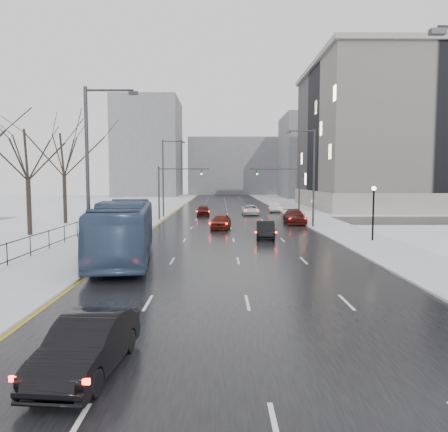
{
  "coord_description": "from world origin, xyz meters",
  "views": [
    {
      "loc": [
        -1.1,
        -4.18,
        5.0
      ],
      "look_at": [
        -0.83,
        25.24,
        2.5
      ],
      "focal_mm": 35.0,
      "sensor_mm": 36.0,
      "label": 1
    }
  ],
  "objects_px": {
    "sedan_right_far": "(295,217)",
    "streetlight_l_far": "(165,174)",
    "sedan_right_near": "(265,230)",
    "sedan_center_far": "(203,210)",
    "sedan_right_distant": "(275,207)",
    "mast_signal_left": "(168,187)",
    "sedan_left_near": "(88,345)",
    "sedan_right_cross": "(250,210)",
    "no_uturn_sign": "(313,203)",
    "lamppost_r_mid": "(373,205)",
    "streetlight_l_near": "(92,168)",
    "streetlight_r_mid": "(312,173)",
    "bus": "(124,230)",
    "tree_park_d": "(30,236)",
    "tree_park_e": "(66,224)",
    "sedan_center_near": "(221,221)",
    "mast_signal_right": "(290,186)"
  },
  "relations": [
    {
      "from": "sedan_left_near",
      "to": "sedan_center_near",
      "type": "height_order",
      "value": "sedan_center_near"
    },
    {
      "from": "lamppost_r_mid",
      "to": "sedan_right_cross",
      "type": "bearing_deg",
      "value": 106.6
    },
    {
      "from": "lamppost_r_mid",
      "to": "sedan_center_far",
      "type": "xyz_separation_m",
      "value": [
        -14.36,
        24.53,
        -2.18
      ]
    },
    {
      "from": "streetlight_l_near",
      "to": "sedan_right_distant",
      "type": "distance_m",
      "value": 44.51
    },
    {
      "from": "tree_park_d",
      "to": "streetlight_l_near",
      "type": "bearing_deg",
      "value": -55.47
    },
    {
      "from": "bus",
      "to": "sedan_right_cross",
      "type": "relative_size",
      "value": 2.69
    },
    {
      "from": "bus",
      "to": "sedan_center_near",
      "type": "distance_m",
      "value": 17.64
    },
    {
      "from": "lamppost_r_mid",
      "to": "sedan_left_near",
      "type": "height_order",
      "value": "lamppost_r_mid"
    },
    {
      "from": "tree_park_e",
      "to": "sedan_center_near",
      "type": "bearing_deg",
      "value": -16.08
    },
    {
      "from": "sedan_right_near",
      "to": "sedan_center_far",
      "type": "bearing_deg",
      "value": 109.72
    },
    {
      "from": "tree_park_e",
      "to": "sedan_right_near",
      "type": "xyz_separation_m",
      "value": [
        20.91,
        -11.93,
        0.75
      ]
    },
    {
      "from": "sedan_left_near",
      "to": "sedan_right_near",
      "type": "bearing_deg",
      "value": 79.45
    },
    {
      "from": "streetlight_l_far",
      "to": "sedan_right_cross",
      "type": "bearing_deg",
      "value": 20.9
    },
    {
      "from": "sedan_center_near",
      "to": "bus",
      "type": "bearing_deg",
      "value": -102.59
    },
    {
      "from": "lamppost_r_mid",
      "to": "sedan_left_near",
      "type": "distance_m",
      "value": 28.07
    },
    {
      "from": "tree_park_d",
      "to": "sedan_center_far",
      "type": "xyz_separation_m",
      "value": [
        14.44,
        20.53,
        0.76
      ]
    },
    {
      "from": "mast_signal_left",
      "to": "sedan_right_far",
      "type": "relative_size",
      "value": 1.22
    },
    {
      "from": "streetlight_l_near",
      "to": "streetlight_l_far",
      "type": "relative_size",
      "value": 1.0
    },
    {
      "from": "sedan_left_near",
      "to": "sedan_right_cross",
      "type": "distance_m",
      "value": 50.21
    },
    {
      "from": "mast_signal_right",
      "to": "sedan_left_near",
      "type": "height_order",
      "value": "mast_signal_right"
    },
    {
      "from": "sedan_right_distant",
      "to": "streetlight_l_far",
      "type": "bearing_deg",
      "value": -141.48
    },
    {
      "from": "tree_park_d",
      "to": "streetlight_l_near",
      "type": "height_order",
      "value": "streetlight_l_near"
    },
    {
      "from": "sedan_right_far",
      "to": "sedan_left_near",
      "type": "bearing_deg",
      "value": -106.37
    },
    {
      "from": "bus",
      "to": "sedan_right_cross",
      "type": "height_order",
      "value": "bus"
    },
    {
      "from": "streetlight_l_near",
      "to": "sedan_right_distant",
      "type": "height_order",
      "value": "streetlight_l_near"
    },
    {
      "from": "mast_signal_left",
      "to": "sedan_right_far",
      "type": "xyz_separation_m",
      "value": [
        14.53,
        -4.03,
        -3.29
      ]
    },
    {
      "from": "sedan_right_far",
      "to": "lamppost_r_mid",
      "type": "bearing_deg",
      "value": -73.73
    },
    {
      "from": "streetlight_l_near",
      "to": "sedan_right_near",
      "type": "bearing_deg",
      "value": 47.98
    },
    {
      "from": "sedan_right_far",
      "to": "streetlight_l_far",
      "type": "bearing_deg",
      "value": 153.47
    },
    {
      "from": "lamppost_r_mid",
      "to": "streetlight_r_mid",
      "type": "bearing_deg",
      "value": 105.82
    },
    {
      "from": "sedan_right_far",
      "to": "sedan_right_distant",
      "type": "xyz_separation_m",
      "value": [
        -0.0,
        17.52,
        -0.02
      ]
    },
    {
      "from": "sedan_center_near",
      "to": "sedan_center_far",
      "type": "bearing_deg",
      "value": 106.04
    },
    {
      "from": "sedan_left_near",
      "to": "sedan_right_distant",
      "type": "distance_m",
      "value": 56.02
    },
    {
      "from": "streetlight_l_near",
      "to": "mast_signal_left",
      "type": "relative_size",
      "value": 1.54
    },
    {
      "from": "mast_signal_right",
      "to": "bus",
      "type": "height_order",
      "value": "mast_signal_right"
    },
    {
      "from": "sedan_right_cross",
      "to": "sedan_center_far",
      "type": "bearing_deg",
      "value": -164.89
    },
    {
      "from": "streetlight_l_far",
      "to": "streetlight_r_mid",
      "type": "bearing_deg",
      "value": -36.3
    },
    {
      "from": "bus",
      "to": "sedan_right_distant",
      "type": "xyz_separation_m",
      "value": [
        14.2,
        39.0,
        -1.06
      ]
    },
    {
      "from": "sedan_center_far",
      "to": "sedan_right_distant",
      "type": "distance_m",
      "value": 12.65
    },
    {
      "from": "tree_park_e",
      "to": "streetlight_r_mid",
      "type": "xyz_separation_m",
      "value": [
        26.37,
        -4.0,
        5.62
      ]
    },
    {
      "from": "sedan_right_cross",
      "to": "sedan_right_far",
      "type": "bearing_deg",
      "value": -72.15
    },
    {
      "from": "sedan_right_near",
      "to": "sedan_right_far",
      "type": "distance_m",
      "value": 12.72
    },
    {
      "from": "sedan_right_distant",
      "to": "sedan_right_near",
      "type": "bearing_deg",
      "value": -91.85
    },
    {
      "from": "streetlight_l_far",
      "to": "no_uturn_sign",
      "type": "distance_m",
      "value": 19.41
    },
    {
      "from": "tree_park_d",
      "to": "mast_signal_left",
      "type": "relative_size",
      "value": 1.92
    },
    {
      "from": "lamppost_r_mid",
      "to": "tree_park_d",
      "type": "bearing_deg",
      "value": 172.09
    },
    {
      "from": "no_uturn_sign",
      "to": "streetlight_l_far",
      "type": "bearing_deg",
      "value": 155.27
    },
    {
      "from": "tree_park_d",
      "to": "streetlight_r_mid",
      "type": "relative_size",
      "value": 1.25
    },
    {
      "from": "streetlight_r_mid",
      "to": "bus",
      "type": "height_order",
      "value": "streetlight_r_mid"
    },
    {
      "from": "streetlight_l_far",
      "to": "sedan_left_near",
      "type": "distance_m",
      "value": 45.71
    }
  ]
}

